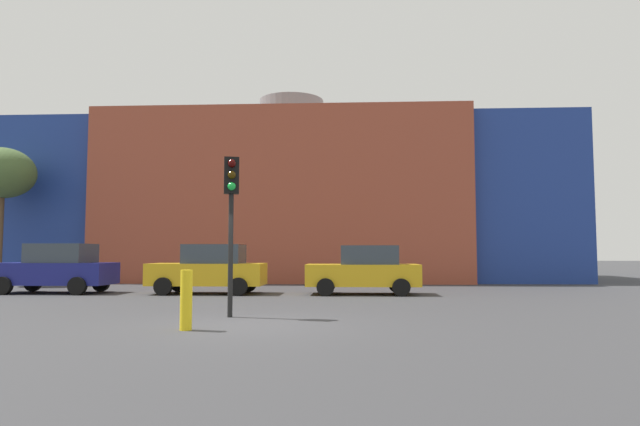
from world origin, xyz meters
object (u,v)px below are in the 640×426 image
at_px(parked_car_2, 364,270).
at_px(bare_tree_0, 2,174).
at_px(bollard_yellow_0, 186,300).
at_px(parked_car_0, 56,268).
at_px(traffic_light_island, 231,199).
at_px(parked_car_1, 209,269).

xyz_separation_m(parked_car_2, bare_tree_0, (-17.51, 5.05, 4.49)).
xyz_separation_m(bare_tree_0, bollard_yellow_0, (13.67, -14.75, -4.80)).
xyz_separation_m(parked_car_0, parked_car_2, (11.85, 0.00, -0.04)).
relative_size(parked_car_0, traffic_light_island, 1.13).
relative_size(parked_car_1, bollard_yellow_0, 3.59).
bearing_deg(parked_car_0, traffic_light_island, 138.37).
relative_size(parked_car_2, bollard_yellow_0, 3.50).
xyz_separation_m(traffic_light_island, bare_tree_0, (-14.07, 12.52, 2.54)).
xyz_separation_m(parked_car_0, bare_tree_0, (-5.66, 5.05, 4.45)).
distance_m(parked_car_1, traffic_light_island, 8.09).
height_order(parked_car_1, parked_car_2, parked_car_1).
height_order(parked_car_0, traffic_light_island, traffic_light_island).
bearing_deg(parked_car_0, bare_tree_0, -41.72).
distance_m(parked_car_1, bare_tree_0, 13.45).
distance_m(parked_car_2, bollard_yellow_0, 10.44).
distance_m(parked_car_2, traffic_light_island, 8.45).
bearing_deg(bare_tree_0, bollard_yellow_0, -47.18).
relative_size(parked_car_0, parked_car_2, 1.04).
distance_m(parked_car_1, bollard_yellow_0, 9.91).
xyz_separation_m(parked_car_2, bollard_yellow_0, (-3.84, -9.70, -0.30)).
height_order(traffic_light_island, bollard_yellow_0, traffic_light_island).
height_order(parked_car_2, bare_tree_0, bare_tree_0).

